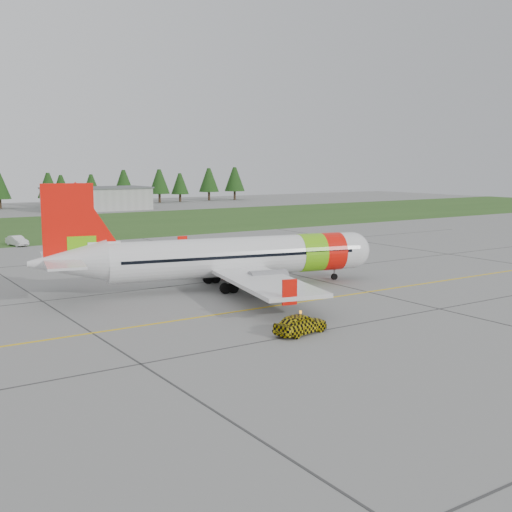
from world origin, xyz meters
TOP-DOWN VIEW (x-y plane):
  - ground at (0.00, 0.00)m, footprint 320.00×320.00m
  - aircraft at (1.00, 16.61)m, footprint 31.46×29.48m
  - follow_me_car at (-3.52, 0.18)m, footprint 1.67×1.87m
  - service_van at (-7.90, 58.34)m, footprint 1.73×1.67m
  - grass_strip at (0.00, 82.00)m, footprint 320.00×50.00m
  - taxi_guideline at (0.00, 8.00)m, footprint 120.00×0.25m
  - hangar_east at (25.00, 118.00)m, footprint 24.00×12.00m

SIDE VIEW (x-z plane):
  - ground at x=0.00m, z-range 0.00..0.00m
  - taxi_guideline at x=0.00m, z-range 0.00..0.02m
  - grass_strip at x=0.00m, z-range 0.00..0.03m
  - follow_me_car at x=-3.52m, z-range 0.00..4.09m
  - service_van at x=-7.90m, z-range 0.00..4.22m
  - hangar_east at x=25.00m, z-range 0.00..5.20m
  - aircraft at x=1.00m, z-range -2.04..7.59m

